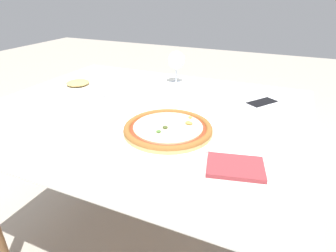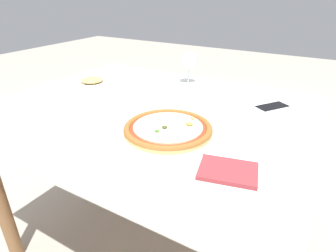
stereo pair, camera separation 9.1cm
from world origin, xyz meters
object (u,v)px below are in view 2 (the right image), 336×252
object	(u,v)px
fork	(103,99)
side_plate	(92,82)
dining_table	(149,128)
cell_phone	(272,107)
pizza_plate	(168,130)
wine_glass_far_left	(189,61)

from	to	relation	value
fork	side_plate	xyz separation A→B (m)	(-0.20, 0.14, 0.01)
dining_table	cell_phone	bearing A→B (deg)	30.20
fork	pizza_plate	bearing A→B (deg)	-18.84
wine_glass_far_left	side_plate	world-z (taller)	wine_glass_far_left
fork	side_plate	world-z (taller)	side_plate
dining_table	fork	distance (m)	0.24
fork	dining_table	bearing A→B (deg)	2.71
pizza_plate	fork	world-z (taller)	pizza_plate
dining_table	side_plate	size ratio (longest dim) A/B	6.73
dining_table	fork	size ratio (longest dim) A/B	7.38
dining_table	wine_glass_far_left	size ratio (longest dim) A/B	7.84
pizza_plate	cell_phone	bearing A→B (deg)	57.89
fork	cell_phone	world-z (taller)	cell_phone
cell_phone	pizza_plate	bearing A→B (deg)	-122.11
cell_phone	fork	bearing A→B (deg)	-158.30
dining_table	side_plate	xyz separation A→B (m)	(-0.42, 0.13, 0.10)
side_plate	fork	bearing A→B (deg)	-34.92
pizza_plate	side_plate	world-z (taller)	pizza_plate
pizza_plate	side_plate	bearing A→B (deg)	155.41
pizza_plate	fork	xyz separation A→B (m)	(-0.40, 0.14, -0.01)
fork	wine_glass_far_left	size ratio (longest dim) A/B	1.06
wine_glass_far_left	cell_phone	size ratio (longest dim) A/B	1.01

